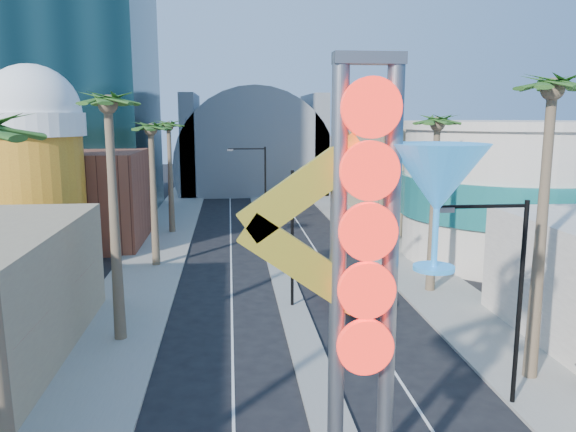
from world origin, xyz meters
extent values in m
cube|color=gray|center=(-9.50, 35.00, 0.07)|extent=(5.00, 100.00, 0.15)
cube|color=gray|center=(9.50, 35.00, 0.07)|extent=(5.00, 100.00, 0.15)
cube|color=gray|center=(0.00, 38.00, 0.07)|extent=(1.60, 84.00, 0.15)
cube|color=brown|center=(-16.00, 38.00, 4.00)|extent=(10.00, 10.00, 8.00)
cube|color=#988062|center=(16.00, 48.00, 5.00)|extent=(10.00, 20.00, 10.00)
cylinder|color=#B96618|center=(-17.00, 30.00, 5.00)|extent=(6.40, 6.40, 10.00)
cylinder|color=white|center=(-17.00, 30.00, 10.40)|extent=(7.00, 7.00, 1.60)
sphere|color=white|center=(-17.00, 30.00, 11.20)|extent=(6.60, 6.60, 6.60)
cylinder|color=#C1B3A4|center=(18.00, 30.00, 5.00)|extent=(16.00, 16.00, 10.00)
cylinder|color=teal|center=(18.00, 30.00, 5.00)|extent=(16.60, 16.60, 3.00)
cylinder|color=#C1B3A4|center=(18.00, 30.00, 10.30)|extent=(16.60, 16.60, 0.60)
cylinder|color=slate|center=(0.00, 72.00, 4.00)|extent=(22.00, 16.00, 22.00)
cube|color=slate|center=(-9.00, 72.00, 7.00)|extent=(2.00, 16.00, 14.00)
cube|color=slate|center=(9.00, 72.00, 7.00)|extent=(2.00, 16.00, 14.00)
cylinder|color=slate|center=(-0.70, 3.00, 6.50)|extent=(0.44, 0.44, 12.00)
cylinder|color=slate|center=(0.70, 3.00, 6.50)|extent=(0.44, 0.44, 12.00)
cube|color=slate|center=(0.00, 3.00, 12.40)|extent=(1.80, 0.50, 0.30)
cylinder|color=red|center=(0.00, 2.65, 11.20)|extent=(1.50, 0.25, 1.50)
cylinder|color=red|center=(0.00, 2.65, 9.65)|extent=(1.50, 0.25, 1.50)
cylinder|color=red|center=(0.00, 2.65, 8.10)|extent=(1.50, 0.25, 1.50)
cylinder|color=red|center=(0.00, 2.65, 6.55)|extent=(1.50, 0.25, 1.50)
cylinder|color=red|center=(0.00, 2.65, 5.00)|extent=(1.50, 0.25, 1.50)
cube|color=yellow|center=(-1.60, 3.00, 9.20)|extent=(3.47, 0.25, 2.80)
cube|color=yellow|center=(-1.60, 3.00, 7.20)|extent=(3.47, 0.25, 2.80)
cone|color=#2585D3|center=(1.90, 3.00, 9.40)|extent=(2.60, 2.60, 1.80)
cylinder|color=#2585D3|center=(1.90, 3.00, 7.80)|extent=(0.16, 0.16, 1.60)
cylinder|color=#2585D3|center=(1.90, 3.00, 7.00)|extent=(1.10, 1.10, 0.12)
cylinder|color=black|center=(0.00, 20.00, 4.00)|extent=(0.18, 0.18, 8.00)
cube|color=black|center=(1.80, 20.00, 7.80)|extent=(3.60, 0.12, 0.12)
cube|color=slate|center=(3.40, 20.00, 7.70)|extent=(0.60, 0.25, 0.18)
cylinder|color=black|center=(0.00, 44.00, 4.00)|extent=(0.18, 0.18, 8.00)
cube|color=black|center=(-1.80, 44.00, 7.80)|extent=(3.60, 0.12, 0.12)
cube|color=slate|center=(-3.40, 44.00, 7.70)|extent=(0.60, 0.25, 0.18)
cylinder|color=black|center=(7.20, 8.00, 4.00)|extent=(0.18, 0.18, 8.00)
cube|color=black|center=(5.58, 8.00, 7.80)|extent=(3.24, 0.12, 0.12)
cube|color=slate|center=(4.14, 8.00, 7.70)|extent=(0.60, 0.25, 0.18)
cylinder|color=brown|center=(-9.00, 16.00, 5.75)|extent=(0.40, 0.40, 11.50)
sphere|color=#184316|center=(-9.00, 16.00, 11.50)|extent=(2.40, 2.40, 2.40)
cylinder|color=brown|center=(-9.00, 30.00, 5.00)|extent=(0.40, 0.40, 10.00)
sphere|color=#184316|center=(-9.00, 30.00, 10.00)|extent=(2.40, 2.40, 2.40)
cylinder|color=brown|center=(-9.00, 42.00, 5.00)|extent=(0.40, 0.40, 10.00)
sphere|color=#184316|center=(-9.00, 42.00, 10.00)|extent=(2.40, 2.40, 2.40)
cylinder|color=brown|center=(9.00, 10.00, 6.00)|extent=(0.40, 0.40, 12.00)
sphere|color=#184316|center=(9.00, 10.00, 12.00)|extent=(2.40, 2.40, 2.40)
cylinder|color=brown|center=(9.00, 22.00, 5.25)|extent=(0.40, 0.40, 10.50)
sphere|color=#184316|center=(9.00, 22.00, 10.50)|extent=(2.40, 2.40, 2.40)
cylinder|color=brown|center=(9.00, 34.00, 5.75)|extent=(0.40, 0.40, 11.50)
sphere|color=#184316|center=(9.00, 34.00, 11.50)|extent=(2.40, 2.40, 2.40)
imported|color=#A30C20|center=(3.88, 20.65, 0.86)|extent=(3.11, 6.31, 1.72)
camera|label=1|loc=(-3.47, -10.99, 11.01)|focal=35.00mm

